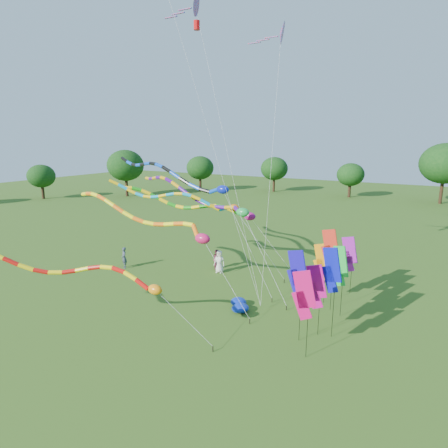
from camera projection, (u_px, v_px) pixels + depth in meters
The scene contains 22 objects.
ground at pixel (189, 328), 20.72m from camera, with size 160.00×160.00×0.00m, color #285015.
tree_ring at pixel (268, 265), 14.03m from camera, with size 119.53×116.21×9.71m.
tube_kite_red at pixel (85, 273), 18.81m from camera, with size 11.71×4.84×5.61m.
tube_kite_orange at pixel (153, 220), 24.28m from camera, with size 14.46×1.34×7.05m.
tube_kite_purple at pixel (198, 196), 27.13m from camera, with size 14.60×4.51×7.96m.
tube_kite_blue at pixel (175, 176), 28.00m from camera, with size 15.99×3.90×9.22m.
tube_kite_cyan at pixel (186, 199), 26.99m from camera, with size 12.36×4.29×7.73m.
tube_kite_green at pixel (204, 207), 28.90m from camera, with size 12.74×4.28×7.11m.
delta_kite_high_a at pixel (195, 6), 21.10m from camera, with size 6.71×1.55×18.34m.
delta_kite_high_c at pixel (281, 33), 23.07m from camera, with size 3.13×4.95×17.38m.
banner_pole_red at pixel (330, 249), 22.27m from camera, with size 1.16×0.17×5.09m.
banner_pole_violet at pixel (349, 254), 24.96m from camera, with size 1.16×0.14×3.97m.
banner_pole_orange at pixel (322, 262), 23.43m from camera, with size 1.16×0.23×3.94m.
banner_pole_green at pixel (340, 266), 21.68m from camera, with size 1.09×0.56×4.29m.
banner_pole_magenta_b at pixel (304, 295), 17.34m from camera, with size 1.14×0.39×4.40m.
banner_pole_blue_b at pixel (331, 270), 19.18m from camera, with size 1.14×0.37×4.91m.
banner_pole_blue_a at pixel (297, 274), 18.79m from camera, with size 1.16×0.15×4.89m.
banner_pole_magenta_a at pixel (316, 287), 19.53m from camera, with size 1.16×0.28×3.94m.
blue_nylon_heap at pixel (241, 305), 23.05m from camera, with size 1.75×1.30×0.52m.
person_a at pixel (219, 262), 29.16m from camera, with size 0.87×0.57×1.78m, color silver.
person_b at pixel (124, 258), 30.22m from camera, with size 0.63×0.41×1.72m, color #3A4351.
person_c at pixel (217, 259), 30.06m from camera, with size 0.77×0.60×1.59m, color #853049.
Camera 1 is at (11.13, -15.43, 10.23)m, focal length 30.00 mm.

